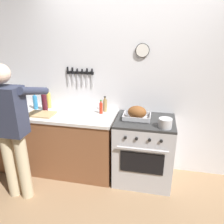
{
  "coord_description": "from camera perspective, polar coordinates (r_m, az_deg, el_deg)",
  "views": [
    {
      "loc": [
        0.33,
        -1.59,
        1.96
      ],
      "look_at": [
        -0.19,
        0.85,
        1.03
      ],
      "focal_mm": 34.33,
      "sensor_mm": 36.0,
      "label": 1
    }
  ],
  "objects": [
    {
      "name": "bottle_dish_soap",
      "position": [
        3.31,
        -19.75,
        2.52
      ],
      "size": [
        0.06,
        0.06,
        0.25
      ],
      "color": "#338CCC",
      "rests_on": "counter_block"
    },
    {
      "name": "bottle_vinegar",
      "position": [
        3.02,
        -1.88,
        1.84
      ],
      "size": [
        0.06,
        0.06,
        0.22
      ],
      "color": "#997F4C",
      "rests_on": "counter_block"
    },
    {
      "name": "bottle_cooking_oil",
      "position": [
        3.29,
        -16.5,
        3.09
      ],
      "size": [
        0.07,
        0.07,
        0.29
      ],
      "color": "gold",
      "rests_on": "counter_block"
    },
    {
      "name": "bottle_hot_sauce",
      "position": [
        2.95,
        -2.95,
        1.09
      ],
      "size": [
        0.05,
        0.05,
        0.19
      ],
      "color": "red",
      "rests_on": "counter_block"
    },
    {
      "name": "cutting_board",
      "position": [
        3.07,
        -18.31,
        -0.52
      ],
      "size": [
        0.36,
        0.24,
        0.02
      ],
      "primitive_type": "cube",
      "color": "tan",
      "rests_on": "counter_block"
    },
    {
      "name": "stove",
      "position": [
        2.99,
        8.39,
        -10.04
      ],
      "size": [
        0.76,
        0.67,
        0.9
      ],
      "color": "#BCBCC1",
      "rests_on": "ground"
    },
    {
      "name": "counter_block",
      "position": [
        3.36,
        -16.91,
        -7.01
      ],
      "size": [
        2.03,
        0.65,
        0.9
      ],
      "color": "brown",
      "rests_on": "ground"
    },
    {
      "name": "person_cook",
      "position": [
        2.71,
        -25.32,
        -3.4
      ],
      "size": [
        0.51,
        0.63,
        1.66
      ],
      "rotation": [
        0.0,
        0.0,
        1.76
      ],
      "color": "#C6B793",
      "rests_on": "ground"
    },
    {
      "name": "bottle_wine_red",
      "position": [
        3.19,
        -17.55,
        2.57
      ],
      "size": [
        0.08,
        0.08,
        0.31
      ],
      "color": "#47141E",
      "rests_on": "counter_block"
    },
    {
      "name": "wall_back",
      "position": [
        3.03,
        5.52,
        7.87
      ],
      "size": [
        6.0,
        0.13,
        2.6
      ],
      "color": "silver",
      "rests_on": "ground"
    },
    {
      "name": "roasting_pan",
      "position": [
        2.77,
        6.66,
        -0.34
      ],
      "size": [
        0.35,
        0.26,
        0.18
      ],
      "color": "#B7B7BC",
      "rests_on": "stove"
    },
    {
      "name": "saucepan",
      "position": [
        2.59,
        14.01,
        -2.89
      ],
      "size": [
        0.16,
        0.16,
        0.11
      ],
      "color": "#B7B7BC",
      "rests_on": "stove"
    }
  ]
}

